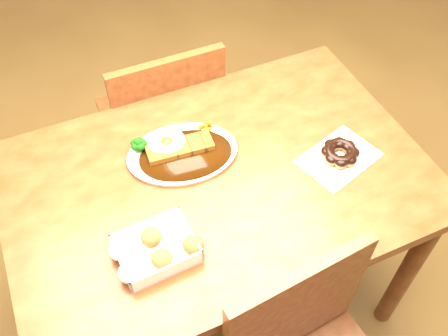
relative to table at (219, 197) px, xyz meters
name	(u,v)px	position (x,y,z in m)	size (l,w,h in m)	color
ground	(220,293)	(0.00, 0.00, -0.65)	(6.00, 6.00, 0.00)	brown
table	(219,197)	(0.00, 0.00, 0.00)	(1.20, 0.80, 0.75)	#46240E
chair_far	(164,122)	(0.00, 0.53, -0.17)	(0.42, 0.42, 0.87)	#46240E
katsu_curry_plate	(180,151)	(-0.07, 0.12, 0.12)	(0.35, 0.28, 0.06)	white
donut_box	(155,250)	(-0.25, -0.17, 0.13)	(0.23, 0.16, 0.05)	white
pon_de_ring	(340,153)	(0.35, -0.08, 0.12)	(0.26, 0.22, 0.04)	silver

